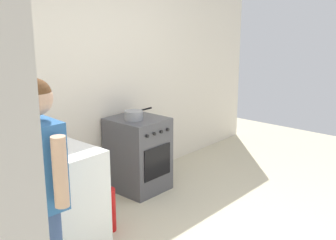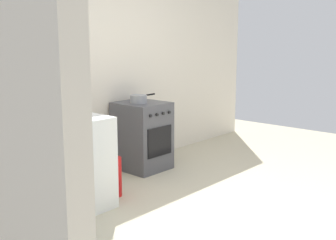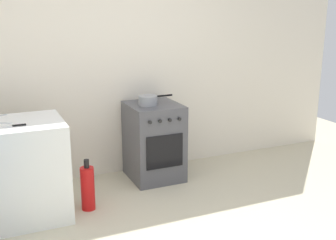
{
  "view_description": "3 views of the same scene",
  "coord_description": "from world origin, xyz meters",
  "px_view_note": "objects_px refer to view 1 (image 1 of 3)",
  "views": [
    {
      "loc": [
        -2.88,
        -1.69,
        2.02
      ],
      "look_at": [
        0.04,
        0.85,
        1.02
      ],
      "focal_mm": 45.0,
      "sensor_mm": 36.0,
      "label": 1
    },
    {
      "loc": [
        -3.29,
        -2.1,
        1.62
      ],
      "look_at": [
        0.0,
        0.83,
        0.77
      ],
      "focal_mm": 45.0,
      "sensor_mm": 36.0,
      "label": 2
    },
    {
      "loc": [
        -1.31,
        -2.57,
        1.86
      ],
      "look_at": [
        0.25,
        0.96,
        0.83
      ],
      "focal_mm": 45.0,
      "sensor_mm": 36.0,
      "label": 3
    }
  ],
  "objects_px": {
    "oven_left": "(138,154)",
    "knife_carving": "(3,153)",
    "fire_extinguisher": "(109,209)",
    "person": "(42,180)",
    "knife_bread": "(44,159)",
    "pot": "(134,115)",
    "knife_utility": "(24,157)"
  },
  "relations": [
    {
      "from": "oven_left",
      "to": "person",
      "type": "bearing_deg",
      "value": -151.46
    },
    {
      "from": "pot",
      "to": "person",
      "type": "relative_size",
      "value": 0.24
    },
    {
      "from": "oven_left",
      "to": "fire_extinguisher",
      "type": "height_order",
      "value": "oven_left"
    },
    {
      "from": "knife_utility",
      "to": "fire_extinguisher",
      "type": "relative_size",
      "value": 0.48
    },
    {
      "from": "knife_utility",
      "to": "fire_extinguisher",
      "type": "xyz_separation_m",
      "value": [
        0.74,
        -0.12,
        -0.69
      ]
    },
    {
      "from": "person",
      "to": "knife_bread",
      "type": "bearing_deg",
      "value": 55.94
    },
    {
      "from": "pot",
      "to": "person",
      "type": "xyz_separation_m",
      "value": [
        -1.81,
        -1.0,
        0.07
      ]
    },
    {
      "from": "pot",
      "to": "fire_extinguisher",
      "type": "distance_m",
      "value": 1.15
    },
    {
      "from": "oven_left",
      "to": "fire_extinguisher",
      "type": "bearing_deg",
      "value": -151.22
    },
    {
      "from": "knife_bread",
      "to": "fire_extinguisher",
      "type": "bearing_deg",
      "value": 3.29
    },
    {
      "from": "knife_bread",
      "to": "pot",
      "type": "bearing_deg",
      "value": 18.77
    },
    {
      "from": "pot",
      "to": "knife_carving",
      "type": "xyz_separation_m",
      "value": [
        -1.6,
        -0.12,
        0.0
      ]
    },
    {
      "from": "oven_left",
      "to": "knife_carving",
      "type": "xyz_separation_m",
      "value": [
        -1.67,
        -0.14,
        0.48
      ]
    },
    {
      "from": "knife_bread",
      "to": "knife_carving",
      "type": "bearing_deg",
      "value": 109.63
    },
    {
      "from": "knife_utility",
      "to": "knife_carving",
      "type": "bearing_deg",
      "value": 105.61
    },
    {
      "from": "knife_carving",
      "to": "knife_utility",
      "type": "distance_m",
      "value": 0.23
    },
    {
      "from": "fire_extinguisher",
      "to": "oven_left",
      "type": "bearing_deg",
      "value": 28.78
    },
    {
      "from": "pot",
      "to": "knife_utility",
      "type": "xyz_separation_m",
      "value": [
        -1.54,
        -0.33,
        0.0
      ]
    },
    {
      "from": "knife_bread",
      "to": "fire_extinguisher",
      "type": "relative_size",
      "value": 0.7
    },
    {
      "from": "oven_left",
      "to": "knife_bread",
      "type": "xyz_separation_m",
      "value": [
        -1.53,
        -0.52,
        0.48
      ]
    },
    {
      "from": "knife_bread",
      "to": "knife_utility",
      "type": "bearing_deg",
      "value": 114.67
    },
    {
      "from": "person",
      "to": "fire_extinguisher",
      "type": "height_order",
      "value": "person"
    },
    {
      "from": "oven_left",
      "to": "pot",
      "type": "relative_size",
      "value": 2.21
    },
    {
      "from": "knife_bread",
      "to": "fire_extinguisher",
      "type": "height_order",
      "value": "knife_bread"
    },
    {
      "from": "knife_utility",
      "to": "pot",
      "type": "bearing_deg",
      "value": 12.27
    },
    {
      "from": "pot",
      "to": "knife_carving",
      "type": "relative_size",
      "value": 1.2
    },
    {
      "from": "knife_carving",
      "to": "fire_extinguisher",
      "type": "distance_m",
      "value": 1.11
    },
    {
      "from": "knife_bread",
      "to": "knife_utility",
      "type": "height_order",
      "value": "same"
    },
    {
      "from": "knife_carving",
      "to": "person",
      "type": "distance_m",
      "value": 0.91
    },
    {
      "from": "knife_bread",
      "to": "knife_utility",
      "type": "relative_size",
      "value": 1.47
    },
    {
      "from": "knife_utility",
      "to": "fire_extinguisher",
      "type": "bearing_deg",
      "value": -9.58
    },
    {
      "from": "knife_utility",
      "to": "fire_extinguisher",
      "type": "height_order",
      "value": "knife_utility"
    }
  ]
}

